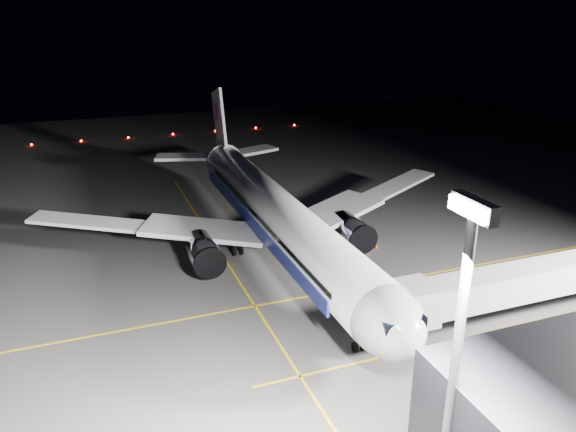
% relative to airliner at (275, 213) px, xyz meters
% --- Properties ---
extents(ground, '(200.00, 200.00, 0.00)m').
position_rel_airliner_xyz_m(ground, '(1.08, 0.00, -5.16)').
color(ground, '#4C4C4F').
rests_on(ground, ground).
extents(guide_line_main, '(0.25, 80.00, 0.01)m').
position_rel_airliner_xyz_m(guide_line_main, '(11.08, 0.00, -5.16)').
color(guide_line_main, gold).
rests_on(guide_line_main, ground).
extents(guide_line_cross, '(70.00, 0.25, 0.01)m').
position_rel_airliner_xyz_m(guide_line_cross, '(1.08, -6.00, -5.16)').
color(guide_line_cross, gold).
rests_on(guide_line_cross, ground).
extents(guide_line_side, '(0.25, 40.00, 0.01)m').
position_rel_airliner_xyz_m(guide_line_side, '(23.08, 10.00, -5.16)').
color(guide_line_side, gold).
rests_on(guide_line_side, ground).
extents(airliner, '(61.48, 54.22, 16.64)m').
position_rel_airliner_xyz_m(airliner, '(0.00, 0.00, 0.00)').
color(airliner, silver).
rests_on(airliner, ground).
extents(jet_bridge, '(3.60, 34.40, 6.30)m').
position_rel_airliner_xyz_m(jet_bridge, '(23.08, 18.06, -0.58)').
color(jet_bridge, '#B2B2B7').
rests_on(jet_bridge, ground).
extents(floodlight_mast_south, '(2.40, 0.67, 20.70)m').
position_rel_airliner_xyz_m(floodlight_mast_south, '(41.08, -6.01, 7.21)').
color(floodlight_mast_south, '#59595E').
rests_on(floodlight_mast_south, ground).
extents(taxiway_lights, '(0.44, 60.44, 0.44)m').
position_rel_airliner_xyz_m(taxiway_lights, '(-70.92, 0.00, -4.94)').
color(taxiway_lights, '#FF140A').
rests_on(taxiway_lights, ground).
extents(baggage_tug, '(3.12, 2.82, 1.87)m').
position_rel_airliner_xyz_m(baggage_tug, '(1.85, 9.92, -4.30)').
color(baggage_tug, black).
rests_on(baggage_tug, ground).
extents(safety_cone_a, '(0.34, 0.34, 0.51)m').
position_rel_airliner_xyz_m(safety_cone_a, '(5.85, 4.00, -4.91)').
color(safety_cone_a, red).
rests_on(safety_cone_a, ground).
extents(safety_cone_b, '(0.42, 0.42, 0.63)m').
position_rel_airliner_xyz_m(safety_cone_b, '(-2.30, 4.00, -4.85)').
color(safety_cone_b, red).
rests_on(safety_cone_b, ground).
extents(safety_cone_c, '(0.39, 0.39, 0.58)m').
position_rel_airliner_xyz_m(safety_cone_c, '(2.73, 12.16, -4.87)').
color(safety_cone_c, red).
rests_on(safety_cone_c, ground).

